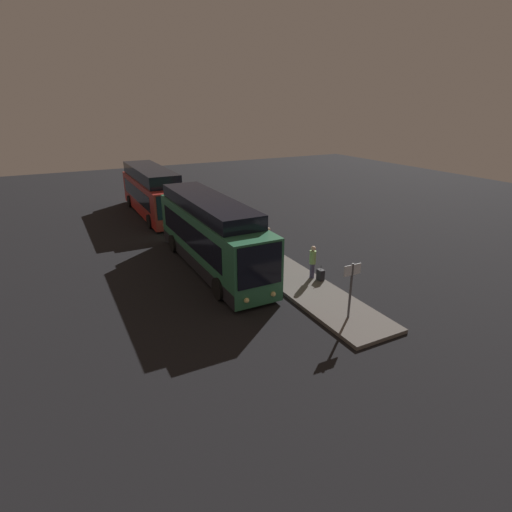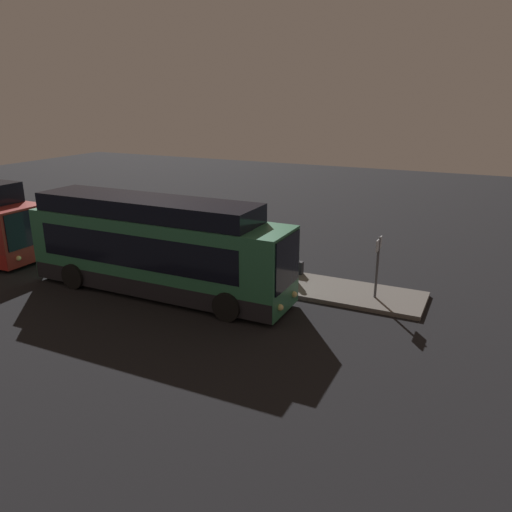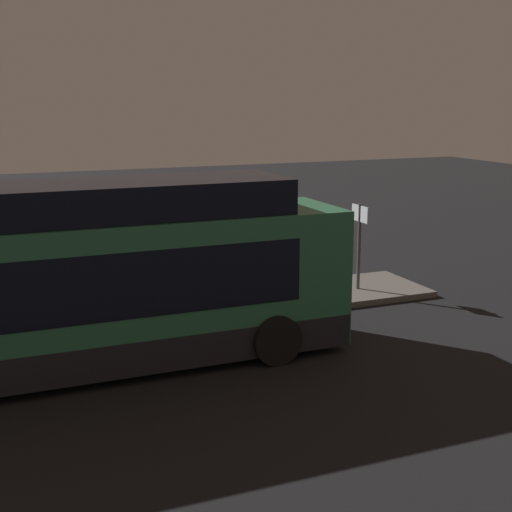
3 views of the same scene
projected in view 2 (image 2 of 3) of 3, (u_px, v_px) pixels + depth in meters
ground at (162, 291)px, 20.50m from camera, size 80.00×80.00×0.00m
platform at (200, 268)px, 22.98m from camera, size 20.00×2.63×0.17m
bus_lead at (156, 250)px, 19.93m from camera, size 11.31×2.71×3.87m
passenger_boarding at (288, 253)px, 21.72m from camera, size 0.43×0.43×1.73m
passenger_waiting at (207, 245)px, 22.93m from camera, size 0.60×0.57×1.72m
passenger_with_bags at (202, 251)px, 22.07m from camera, size 0.53×0.53×1.72m
suitcase at (299, 268)px, 21.94m from camera, size 0.36×0.27×0.81m
sign_post at (378, 259)px, 18.99m from camera, size 0.10×0.84×2.44m
trash_bin at (154, 254)px, 23.74m from camera, size 0.44×0.44×0.65m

